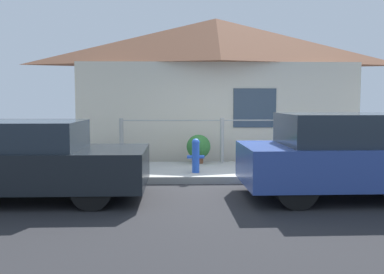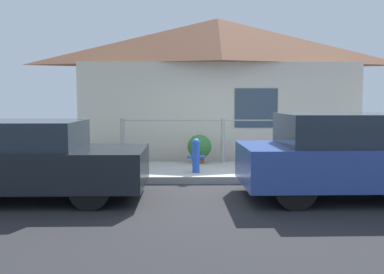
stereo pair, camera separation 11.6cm
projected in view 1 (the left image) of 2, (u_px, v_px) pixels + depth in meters
name	position (u px, v px, depth m)	size (l,w,h in m)	color
ground_plane	(232.00, 184.00, 8.34)	(60.00, 60.00, 0.00)	#262628
sidewalk	(226.00, 172.00, 9.39)	(24.00, 2.11, 0.14)	#9E9E99
house	(216.00, 48.00, 11.81)	(7.73, 2.23, 3.90)	beige
fence	(222.00, 138.00, 10.23)	(4.90, 0.10, 1.06)	#999993
car_left	(21.00, 160.00, 6.98)	(4.02, 1.71, 1.29)	black
car_right	(349.00, 156.00, 7.14)	(3.66, 1.77, 1.41)	#2D4793
fire_hydrant	(196.00, 155.00, 8.79)	(0.36, 0.16, 0.71)	blue
potted_plant_near_hydrant	(199.00, 147.00, 10.11)	(0.57, 0.57, 0.68)	brown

